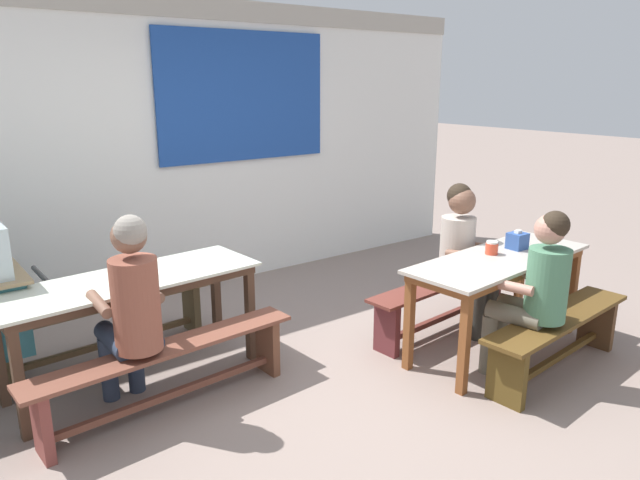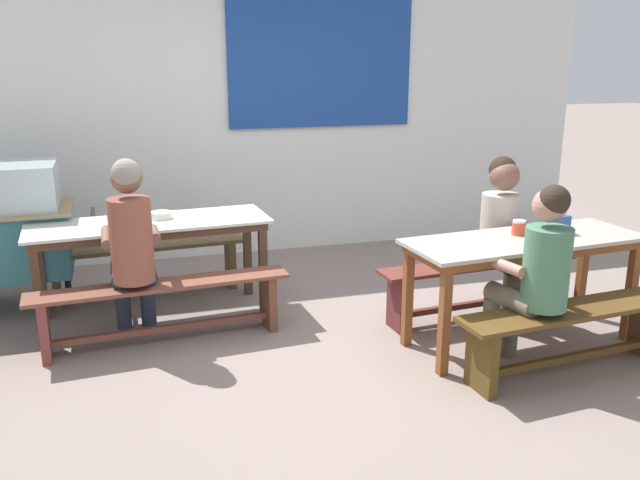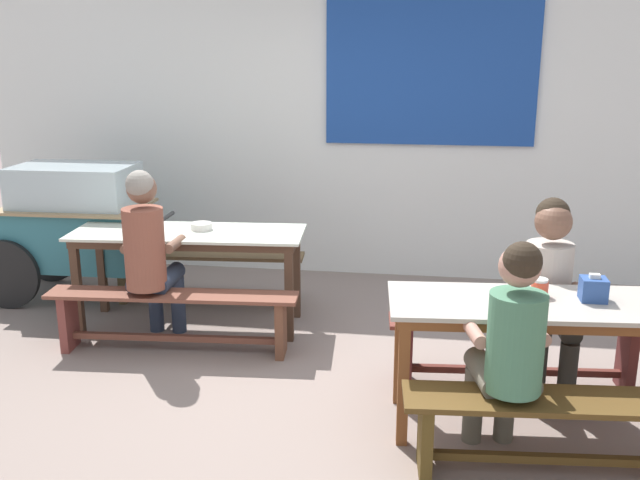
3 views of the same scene
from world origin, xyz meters
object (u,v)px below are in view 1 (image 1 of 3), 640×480
(bench_far_back, at_px, (107,319))
(soup_bowl, at_px, (138,269))
(bench_near_front, at_px, (558,334))
(person_right_near_table, at_px, (464,247))
(person_near_front, at_px, (535,287))
(dining_table_near, at_px, (500,267))
(bench_near_back, at_px, (443,297))
(tissue_box, at_px, (517,241))
(dining_table_far, at_px, (130,289))
(bench_far_front, at_px, (168,367))
(person_left_back_turned, at_px, (132,305))
(condiment_jar, at_px, (492,248))

(bench_far_back, bearing_deg, soup_bowl, -74.36)
(bench_near_front, relative_size, person_right_near_table, 1.26)
(person_right_near_table, bearing_deg, person_near_front, -110.29)
(bench_near_front, distance_m, soup_bowl, 3.04)
(dining_table_near, bearing_deg, person_near_front, -115.36)
(bench_near_back, distance_m, tissue_box, 0.78)
(bench_near_back, distance_m, bench_near_front, 1.02)
(dining_table_near, xyz_separation_m, soup_bowl, (-2.37, 1.27, 0.11))
(dining_table_far, relative_size, person_near_front, 1.45)
(dining_table_near, xyz_separation_m, bench_far_back, (-2.49, 1.72, -0.38))
(bench_far_back, xyz_separation_m, bench_near_back, (2.45, -1.21, -0.01))
(bench_far_front, height_order, person_left_back_turned, person_left_back_turned)
(person_left_back_turned, bearing_deg, bench_near_front, -25.82)
(dining_table_near, distance_m, person_left_back_turned, 2.71)
(bench_near_front, bearing_deg, person_near_front, 167.09)
(dining_table_near, height_order, bench_far_back, dining_table_near)
(bench_far_back, height_order, tissue_box, tissue_box)
(tissue_box, relative_size, condiment_jar, 1.49)
(bench_near_front, bearing_deg, bench_near_back, 94.73)
(bench_near_back, height_order, soup_bowl, soup_bowl)
(bench_far_front, height_order, bench_near_back, same)
(dining_table_far, xyz_separation_m, bench_far_front, (0.04, -0.51, -0.39))
(bench_near_back, xyz_separation_m, person_near_front, (-0.17, -0.96, 0.41))
(bench_far_front, xyz_separation_m, soup_bowl, (0.05, 0.57, 0.50))
(dining_table_near, distance_m, bench_far_front, 2.55)
(person_near_front, height_order, person_right_near_table, same)
(person_near_front, bearing_deg, tissue_box, 45.63)
(tissue_box, bearing_deg, bench_far_back, 149.09)
(person_left_back_turned, height_order, tissue_box, person_left_back_turned)
(person_right_near_table, distance_m, soup_bowl, 2.62)
(dining_table_far, height_order, bench_near_front, dining_table_far)
(bench_near_front, relative_size, person_near_front, 1.26)
(dining_table_far, height_order, soup_bowl, soup_bowl)
(dining_table_near, bearing_deg, tissue_box, 11.36)
(dining_table_far, height_order, person_near_front, person_near_front)
(bench_near_front, relative_size, soup_bowl, 9.59)
(bench_near_back, bearing_deg, bench_far_front, 175.45)
(bench_far_back, bearing_deg, condiment_jar, -33.26)
(dining_table_near, xyz_separation_m, tissue_box, (0.28, 0.06, 0.15))
(bench_near_back, height_order, bench_near_front, same)
(bench_far_back, height_order, bench_near_front, same)
(bench_far_front, height_order, person_right_near_table, person_right_near_table)
(dining_table_far, xyz_separation_m, person_left_back_turned, (-0.14, -0.44, 0.05))
(tissue_box, bearing_deg, bench_near_back, 125.68)
(person_left_back_turned, bearing_deg, tissue_box, -13.86)
(person_near_front, xyz_separation_m, person_left_back_turned, (-2.38, 1.22, 0.04))
(person_left_back_turned, distance_m, person_right_near_table, 2.74)
(soup_bowl, bearing_deg, tissue_box, -24.63)
(bench_near_front, relative_size, condiment_jar, 15.26)
(bench_far_back, distance_m, bench_far_front, 1.02)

